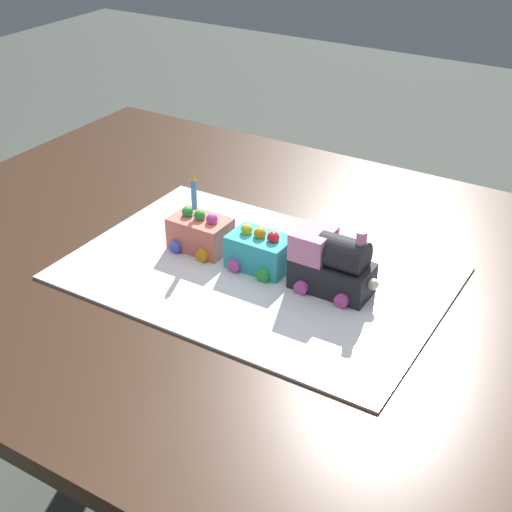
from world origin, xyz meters
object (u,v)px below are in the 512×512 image
object	(u,v)px
dining_table	(257,318)
cake_locomotive	(332,263)
cake_car_tanker_turquoise	(260,251)
cake_car_caboose_coral	(200,233)
birthday_candle	(194,192)

from	to	relation	value
dining_table	cake_locomotive	distance (m)	0.21
cake_locomotive	dining_table	bearing A→B (deg)	-2.30
dining_table	cake_car_tanker_turquoise	world-z (taller)	cake_car_tanker_turquoise
cake_locomotive	cake_car_caboose_coral	size ratio (longest dim) A/B	1.40
cake_car_tanker_turquoise	dining_table	bearing A→B (deg)	-36.08
cake_car_tanker_turquoise	birthday_candle	distance (m)	0.15
cake_locomotive	cake_car_caboose_coral	distance (m)	0.25
cake_locomotive	birthday_candle	size ratio (longest dim) A/B	2.15
birthday_candle	dining_table	bearing A→B (deg)	-177.39
dining_table	cake_car_tanker_turquoise	size ratio (longest dim) A/B	14.00
dining_table	cake_car_caboose_coral	distance (m)	0.18
dining_table	birthday_candle	distance (m)	0.25
dining_table	birthday_candle	bearing A→B (deg)	2.61
cake_car_tanker_turquoise	cake_car_caboose_coral	size ratio (longest dim) A/B	1.00
cake_car_caboose_coral	cake_locomotive	bearing A→B (deg)	-180.00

